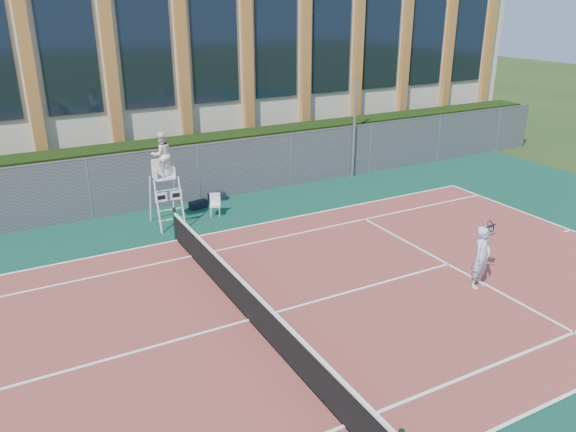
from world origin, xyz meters
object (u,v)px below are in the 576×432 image
tennis_player (481,257)px  steel_pole (354,128)px  umpire_chair (162,157)px  plastic_chair (215,203)px

tennis_player → steel_pole: bearing=74.1°
umpire_chair → tennis_player: umpire_chair is taller
steel_pole → tennis_player: bearing=-105.9°
plastic_chair → umpire_chair: bearing=-178.7°
plastic_chair → tennis_player: (4.20, -8.47, 0.41)m
steel_pole → plastic_chair: steel_pole is taller
steel_pole → umpire_chair: steel_pole is taller
plastic_chair → tennis_player: size_ratio=0.47×
umpire_chair → tennis_player: bearing=-54.6°
umpire_chair → tennis_player: size_ratio=1.90×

